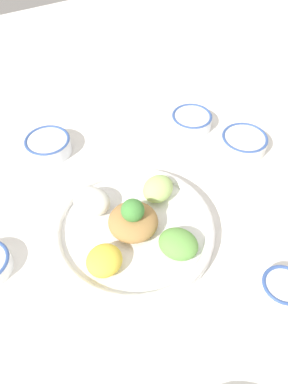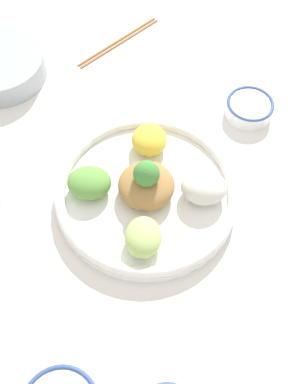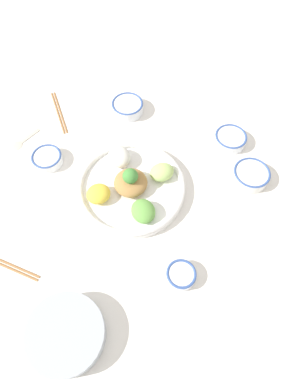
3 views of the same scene
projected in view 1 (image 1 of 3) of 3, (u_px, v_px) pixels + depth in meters
name	position (u px, v px, depth m)	size (l,w,h in m)	color
ground_plane	(143.00, 241.00, 0.79)	(2.40, 2.40, 0.00)	white
salad_platter	(133.00, 227.00, 0.79)	(0.34, 0.34, 0.11)	white
sauce_bowl_red	(48.00, 145.00, 0.95)	(0.11, 0.11, 0.04)	white
sauce_bowl_dark	(192.00, 120.00, 1.02)	(0.11, 0.11, 0.04)	white
rice_bowl_plain	(283.00, 288.00, 0.70)	(0.08, 0.08, 0.03)	white
sauce_bowl_far	(244.00, 142.00, 0.96)	(0.12, 0.12, 0.04)	white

